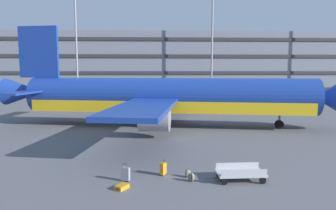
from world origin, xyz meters
The scene contains 11 objects.
ground_plane centered at (0.00, 0.00, 0.00)m, with size 600.00×600.00×0.00m, color #5B5B60.
terminal_structure centered at (0.00, 44.64, 7.31)m, with size 158.74×20.66×14.61m.
airliner centered at (2.46, -0.07, 3.13)m, with size 36.54×29.60×10.87m.
light_mast_left centered at (-14.48, 29.90, 12.66)m, with size 1.80×0.50×21.93m.
light_mast_center_left centered at (12.96, 29.90, 13.43)m, with size 1.80×0.50×23.44m.
suitcase_black centered at (-0.20, -17.39, 0.11)m, with size 0.76×0.81×0.22m.
suitcase_scuffed centered at (1.95, -15.43, 0.39)m, with size 0.41×0.45×0.91m.
suitcase_teal centered at (-0.12, -16.29, 0.41)m, with size 0.51×0.37×1.00m.
backpack_small centered at (3.34, -15.83, 0.21)m, with size 0.35×0.27×0.49m.
backpack_silver centered at (3.48, -16.46, 0.23)m, with size 0.42×0.43×0.53m.
baggage_cart centered at (6.16, -16.44, 0.43)m, with size 3.32×1.38×0.82m.
Camera 1 is at (1.59, -32.21, 6.01)m, focal length 32.22 mm.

